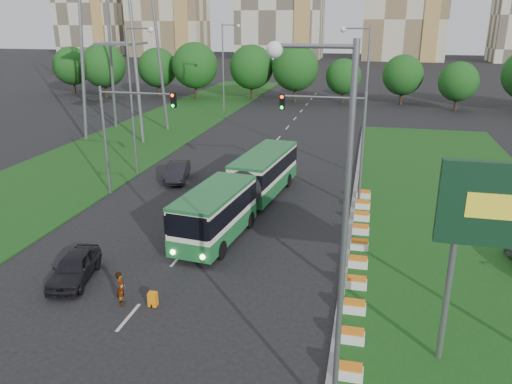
% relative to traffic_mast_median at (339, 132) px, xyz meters
% --- Properties ---
extents(ground, '(360.00, 360.00, 0.00)m').
position_rel_traffic_mast_median_xyz_m(ground, '(-4.78, -10.00, -5.35)').
color(ground, black).
rests_on(ground, ground).
extents(grass_median, '(14.00, 60.00, 0.15)m').
position_rel_traffic_mast_median_xyz_m(grass_median, '(8.22, -2.00, -5.27)').
color(grass_median, '#164A15').
rests_on(grass_median, ground).
extents(median_kerb, '(0.30, 60.00, 0.18)m').
position_rel_traffic_mast_median_xyz_m(median_kerb, '(1.27, -2.00, -5.26)').
color(median_kerb, gray).
rests_on(median_kerb, ground).
extents(left_verge, '(12.00, 110.00, 0.10)m').
position_rel_traffic_mast_median_xyz_m(left_verge, '(-22.78, 15.00, -5.30)').
color(left_verge, '#164A15').
rests_on(left_verge, ground).
extents(lane_markings, '(0.20, 100.00, 0.01)m').
position_rel_traffic_mast_median_xyz_m(lane_markings, '(-7.78, 10.00, -5.35)').
color(lane_markings, beige).
rests_on(lane_markings, ground).
extents(flower_planters, '(1.10, 20.30, 0.60)m').
position_rel_traffic_mast_median_xyz_m(flower_planters, '(1.92, -8.10, -4.90)').
color(flower_planters, white).
rests_on(flower_planters, grass_median).
extents(traffic_mast_median, '(5.76, 0.32, 8.00)m').
position_rel_traffic_mast_median_xyz_m(traffic_mast_median, '(0.00, 0.00, 0.00)').
color(traffic_mast_median, gray).
rests_on(traffic_mast_median, ground).
extents(traffic_mast_left, '(5.76, 0.32, 8.00)m').
position_rel_traffic_mast_median_xyz_m(traffic_mast_left, '(-15.16, -1.00, 0.00)').
color(traffic_mast_left, gray).
rests_on(traffic_mast_left, ground).
extents(street_lamps, '(36.00, 60.00, 12.00)m').
position_rel_traffic_mast_median_xyz_m(street_lamps, '(-7.78, 0.00, 0.65)').
color(street_lamps, gray).
rests_on(street_lamps, ground).
extents(tree_line, '(120.00, 8.00, 9.00)m').
position_rel_traffic_mast_median_xyz_m(tree_line, '(5.22, 45.00, -0.85)').
color(tree_line, '#154F17').
rests_on(tree_line, ground).
extents(midrise_west, '(22.00, 14.00, 36.00)m').
position_rel_traffic_mast_median_xyz_m(midrise_west, '(-99.78, 140.00, 12.65)').
color(midrise_west, beige).
rests_on(midrise_west, ground).
extents(articulated_bus, '(2.63, 16.86, 2.78)m').
position_rel_traffic_mast_median_xyz_m(articulated_bus, '(-5.95, -2.60, -3.65)').
color(articulated_bus, white).
rests_on(articulated_bus, ground).
extents(car_left_near, '(2.56, 4.51, 1.45)m').
position_rel_traffic_mast_median_xyz_m(car_left_near, '(-11.88, -13.55, -4.63)').
color(car_left_near, black).
rests_on(car_left_near, ground).
extents(car_left_far, '(2.49, 4.72, 1.48)m').
position_rel_traffic_mast_median_xyz_m(car_left_far, '(-13.02, 3.24, -4.61)').
color(car_left_far, black).
rests_on(car_left_far, ground).
extents(pedestrian, '(0.57, 0.69, 1.63)m').
position_rel_traffic_mast_median_xyz_m(pedestrian, '(-8.57, -15.04, -4.54)').
color(pedestrian, gray).
rests_on(pedestrian, ground).
extents(shopping_trolley, '(0.39, 0.42, 0.68)m').
position_rel_traffic_mast_median_xyz_m(shopping_trolley, '(-7.11, -14.86, -5.02)').
color(shopping_trolley, orange).
rests_on(shopping_trolley, ground).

